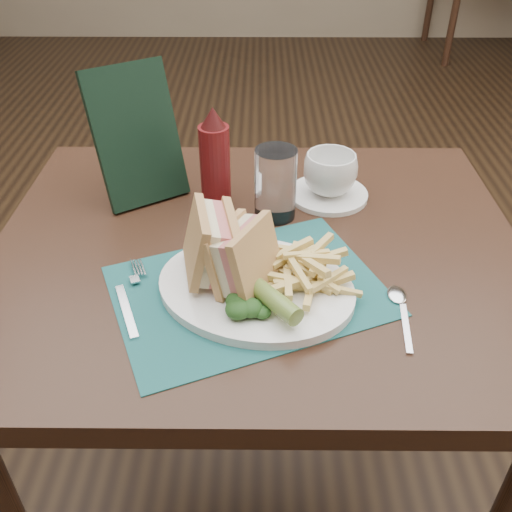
% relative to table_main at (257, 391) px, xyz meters
% --- Properties ---
extents(floor, '(7.00, 7.00, 0.00)m').
position_rel_table_main_xyz_m(floor, '(0.00, 0.50, -0.38)').
color(floor, black).
rests_on(floor, ground).
extents(wall_back, '(6.00, 0.00, 6.00)m').
position_rel_table_main_xyz_m(wall_back, '(0.00, 4.00, -0.38)').
color(wall_back, gray).
rests_on(wall_back, ground).
extents(table_main, '(0.90, 0.75, 0.75)m').
position_rel_table_main_xyz_m(table_main, '(0.00, 0.00, 0.00)').
color(table_main, black).
rests_on(table_main, ground).
extents(placemat, '(0.47, 0.41, 0.00)m').
position_rel_table_main_xyz_m(placemat, '(-0.01, -0.12, 0.38)').
color(placemat, '#195251').
rests_on(placemat, table_main).
extents(plate, '(0.36, 0.32, 0.01)m').
position_rel_table_main_xyz_m(plate, '(-0.00, -0.13, 0.38)').
color(plate, white).
rests_on(plate, placemat).
extents(sandwich_half_a, '(0.10, 0.13, 0.11)m').
position_rel_table_main_xyz_m(sandwich_half_a, '(-0.09, -0.11, 0.45)').
color(sandwich_half_a, tan).
rests_on(sandwich_half_a, plate).
extents(sandwich_half_b, '(0.12, 0.13, 0.11)m').
position_rel_table_main_xyz_m(sandwich_half_b, '(-0.04, -0.12, 0.45)').
color(sandwich_half_b, tan).
rests_on(sandwich_half_b, plate).
extents(kale_garnish, '(0.11, 0.08, 0.03)m').
position_rel_table_main_xyz_m(kale_garnish, '(0.00, -0.18, 0.41)').
color(kale_garnish, '#173714').
rests_on(kale_garnish, plate).
extents(pickle_spear, '(0.10, 0.11, 0.03)m').
position_rel_table_main_xyz_m(pickle_spear, '(0.02, -0.18, 0.41)').
color(pickle_spear, '#57742C').
rests_on(pickle_spear, plate).
extents(fries_pile, '(0.18, 0.20, 0.05)m').
position_rel_table_main_xyz_m(fries_pile, '(0.07, -0.11, 0.42)').
color(fries_pile, '#E1C570').
rests_on(fries_pile, plate).
extents(fork, '(0.09, 0.17, 0.01)m').
position_rel_table_main_xyz_m(fork, '(-0.19, -0.14, 0.38)').
color(fork, silver).
rests_on(fork, placemat).
extents(spoon, '(0.05, 0.15, 0.01)m').
position_rel_table_main_xyz_m(spoon, '(0.21, -0.18, 0.38)').
color(spoon, silver).
rests_on(spoon, table_main).
extents(saucer, '(0.17, 0.17, 0.01)m').
position_rel_table_main_xyz_m(saucer, '(0.13, 0.16, 0.38)').
color(saucer, white).
rests_on(saucer, table_main).
extents(coffee_cup, '(0.14, 0.14, 0.08)m').
position_rel_table_main_xyz_m(coffee_cup, '(0.13, 0.16, 0.42)').
color(coffee_cup, white).
rests_on(coffee_cup, saucer).
extents(drinking_glass, '(0.09, 0.09, 0.13)m').
position_rel_table_main_xyz_m(drinking_glass, '(0.03, 0.09, 0.44)').
color(drinking_glass, white).
rests_on(drinking_glass, table_main).
extents(ketchup_bottle, '(0.06, 0.06, 0.19)m').
position_rel_table_main_xyz_m(ketchup_bottle, '(-0.08, 0.14, 0.47)').
color(ketchup_bottle, '#560E10').
rests_on(ketchup_bottle, table_main).
extents(check_presenter, '(0.18, 0.16, 0.24)m').
position_rel_table_main_xyz_m(check_presenter, '(-0.22, 0.17, 0.50)').
color(check_presenter, black).
rests_on(check_presenter, table_main).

